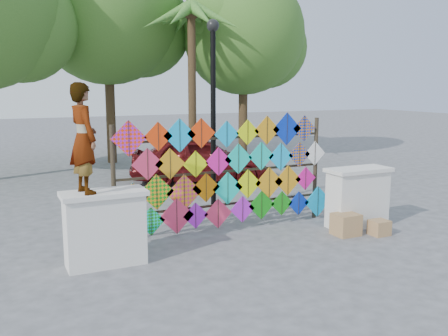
{
  "coord_description": "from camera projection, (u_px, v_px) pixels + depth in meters",
  "views": [
    {
      "loc": [
        -4.38,
        -8.38,
        3.03
      ],
      "look_at": [
        -0.1,
        0.6,
        1.36
      ],
      "focal_mm": 40.0,
      "sensor_mm": 36.0,
      "label": 1
    }
  ],
  "objects": [
    {
      "name": "ground",
      "position": [
        241.0,
        240.0,
        9.82
      ],
      "size": [
        80.0,
        80.0,
        0.0
      ],
      "primitive_type": "plane",
      "color": "gray",
      "rests_on": "ground"
    },
    {
      "name": "vendor_woman",
      "position": [
        83.0,
        138.0,
        8.02
      ],
      "size": [
        0.56,
        0.73,
        1.79
      ],
      "primitive_type": "imported",
      "rotation": [
        0.0,
        0.0,
        1.79
      ],
      "color": "#99999E",
      "rests_on": "parapet_left"
    },
    {
      "name": "sedan",
      "position": [
        199.0,
        159.0,
        15.57
      ],
      "size": [
        4.59,
        3.01,
        1.45
      ],
      "primitive_type": "imported",
      "rotation": [
        0.0,
        0.0,
        1.24
      ],
      "color": "#530E0F",
      "rests_on": "ground"
    },
    {
      "name": "tree_mid",
      "position": [
        109.0,
        10.0,
        18.73
      ],
      "size": [
        6.3,
        5.6,
        8.61
      ],
      "color": "#4A391F",
      "rests_on": "ground"
    },
    {
      "name": "cardboard_box_far",
      "position": [
        379.0,
        228.0,
        10.15
      ],
      "size": [
        0.36,
        0.34,
        0.31
      ],
      "primitive_type": "cube",
      "color": "#AA7852",
      "rests_on": "ground"
    },
    {
      "name": "palm_tree",
      "position": [
        191.0,
        28.0,
        17.06
      ],
      "size": [
        3.62,
        3.62,
        5.83
      ],
      "color": "#4A391F",
      "rests_on": "ground"
    },
    {
      "name": "kite_rack",
      "position": [
        228.0,
        173.0,
        10.29
      ],
      "size": [
        4.97,
        0.24,
        2.44
      ],
      "color": "#2F261A",
      "rests_on": "ground"
    },
    {
      "name": "parapet_right",
      "position": [
        358.0,
        197.0,
        10.68
      ],
      "size": [
        1.4,
        0.65,
        1.28
      ],
      "color": "silver",
      "rests_on": "ground"
    },
    {
      "name": "parapet_left",
      "position": [
        105.0,
        228.0,
        8.39
      ],
      "size": [
        1.4,
        0.65,
        1.28
      ],
      "color": "silver",
      "rests_on": "ground"
    },
    {
      "name": "cardboard_box_near",
      "position": [
        346.0,
        224.0,
        10.14
      ],
      "size": [
        0.5,
        0.44,
        0.44
      ],
      "primitive_type": "cube",
      "color": "#AA7852",
      "rests_on": "ground"
    },
    {
      "name": "tree_east",
      "position": [
        245.0,
        34.0,
        19.64
      ],
      "size": [
        5.4,
        4.8,
        7.42
      ],
      "color": "#4A391F",
      "rests_on": "ground"
    },
    {
      "name": "lamppost",
      "position": [
        213.0,
        100.0,
        11.29
      ],
      "size": [
        0.28,
        0.28,
        4.46
      ],
      "color": "black",
      "rests_on": "ground"
    }
  ]
}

